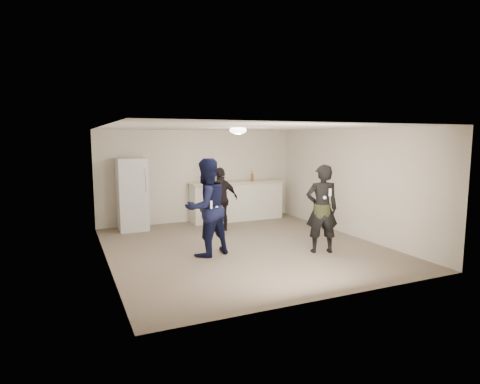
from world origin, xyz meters
name	(u,v)px	position (x,y,z in m)	size (l,w,h in m)	color
floor	(244,247)	(0.00, 0.00, 0.00)	(6.00, 6.00, 0.00)	#6B5B4C
ceiling	(244,127)	(0.00, 0.00, 2.50)	(6.00, 6.00, 0.00)	silver
wall_back	(199,176)	(0.00, 3.00, 1.25)	(6.00, 6.00, 0.00)	beige
wall_front	(333,213)	(0.00, -3.00, 1.25)	(6.00, 6.00, 0.00)	beige
wall_left	(105,196)	(-2.75, 0.00, 1.25)	(6.00, 6.00, 0.00)	beige
wall_right	(350,183)	(2.75, 0.00, 1.25)	(6.00, 6.00, 0.00)	beige
counter	(237,201)	(1.00, 2.67, 0.53)	(2.60, 0.56, 1.05)	silver
counter_top	(237,182)	(1.00, 2.67, 1.07)	(2.68, 0.64, 0.04)	beige
fridge	(132,194)	(-1.88, 2.60, 0.90)	(0.70, 0.70, 1.80)	silver
fridge_handle	(146,179)	(-1.60, 2.23, 1.30)	(0.02, 0.02, 0.60)	silver
ceiling_dome	(238,130)	(0.00, 0.30, 2.45)	(0.36, 0.36, 0.16)	white
shaker	(214,179)	(0.36, 2.77, 1.18)	(0.08, 0.08, 0.17)	silver
man	(206,208)	(-0.92, -0.25, 0.95)	(0.93, 0.72, 1.90)	#0E123B
woman	(322,209)	(1.26, -0.98, 0.89)	(0.65, 0.42, 1.77)	black
camo_shorts	(322,211)	(1.26, -0.98, 0.85)	(0.34, 0.34, 0.28)	#353C1B
spectator	(221,199)	(0.11, 1.60, 0.79)	(0.93, 0.39, 1.58)	black
remote_man	(211,205)	(-0.92, -0.53, 1.05)	(0.04, 0.04, 0.15)	white
nunchuk_man	(217,208)	(-0.80, -0.50, 0.98)	(0.07, 0.07, 0.07)	white
remote_woman	(330,192)	(1.26, -1.23, 1.25)	(0.04, 0.04, 0.15)	white
nunchuk_woman	(325,198)	(1.16, -1.20, 1.15)	(0.07, 0.07, 0.07)	white
bottle_cluster	(223,178)	(0.56, 2.62, 1.20)	(1.29, 0.31, 0.25)	#943915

